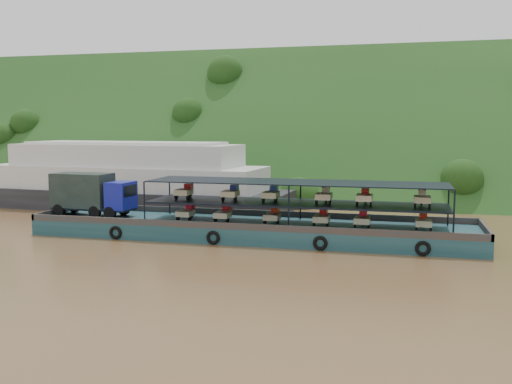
# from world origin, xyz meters

# --- Properties ---
(ground) EXTENTS (160.00, 160.00, 0.00)m
(ground) POSITION_xyz_m (0.00, 0.00, 0.00)
(ground) COLOR brown
(ground) RESTS_ON ground
(hillside) EXTENTS (140.00, 39.60, 39.60)m
(hillside) POSITION_xyz_m (0.00, 36.00, 0.00)
(hillside) COLOR #173A15
(hillside) RESTS_ON ground
(cargo_barge) EXTENTS (35.00, 7.18, 4.81)m
(cargo_barge) POSITION_xyz_m (-2.92, -0.72, 1.20)
(cargo_barge) COLOR #123A40
(cargo_barge) RESTS_ON ground
(passenger_ferry) EXTENTS (35.77, 11.12, 7.14)m
(passenger_ferry) POSITION_xyz_m (-18.63, 11.75, 3.09)
(passenger_ferry) COLOR black
(passenger_ferry) RESTS_ON ground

